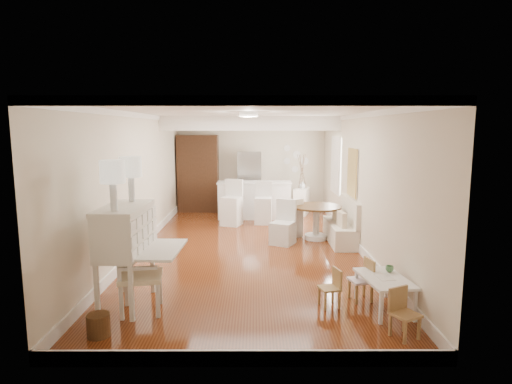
{
  "coord_description": "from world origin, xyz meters",
  "views": [
    {
      "loc": [
        0.12,
        -8.68,
        2.48
      ],
      "look_at": [
        0.14,
        0.3,
        1.15
      ],
      "focal_mm": 30.0,
      "sensor_mm": 36.0,
      "label": 1
    }
  ],
  "objects_px": {
    "wicker_basket": "(98,325)",
    "kids_chair_c": "(405,314)",
    "bar_stool_right": "(263,203)",
    "fridge": "(261,182)",
    "kids_chair_a": "(329,288)",
    "slip_chair_far": "(290,217)",
    "dining_table": "(316,222)",
    "secretary_bureau": "(126,256)",
    "pantry_cabinet": "(198,173)",
    "sideboard": "(301,201)",
    "kids_chair_b": "(361,280)",
    "kids_table": "(384,294)",
    "bar_stool_left": "(231,203)",
    "slip_chair_near": "(283,222)",
    "gustavian_armchair": "(141,275)",
    "breakfast_counter": "(254,200)"
  },
  "relations": [
    {
      "from": "wicker_basket",
      "to": "kids_chair_a",
      "type": "xyz_separation_m",
      "value": [
        2.93,
        0.87,
        0.14
      ]
    },
    {
      "from": "gustavian_armchair",
      "to": "sideboard",
      "type": "distance_m",
      "value": 7.38
    },
    {
      "from": "fridge",
      "to": "slip_chair_far",
      "type": "bearing_deg",
      "value": -78.43
    },
    {
      "from": "slip_chair_far",
      "to": "breakfast_counter",
      "type": "bearing_deg",
      "value": -99.79
    },
    {
      "from": "slip_chair_near",
      "to": "bar_stool_right",
      "type": "height_order",
      "value": "bar_stool_right"
    },
    {
      "from": "sideboard",
      "to": "bar_stool_left",
      "type": "bearing_deg",
      "value": -127.92
    },
    {
      "from": "bar_stool_right",
      "to": "fridge",
      "type": "bearing_deg",
      "value": 95.25
    },
    {
      "from": "gustavian_armchair",
      "to": "kids_chair_c",
      "type": "bearing_deg",
      "value": -111.71
    },
    {
      "from": "dining_table",
      "to": "sideboard",
      "type": "xyz_separation_m",
      "value": [
        -0.02,
        2.89,
        0.0
      ]
    },
    {
      "from": "slip_chair_near",
      "to": "slip_chair_far",
      "type": "distance_m",
      "value": 0.72
    },
    {
      "from": "kids_chair_c",
      "to": "bar_stool_right",
      "type": "xyz_separation_m",
      "value": [
        -1.57,
        6.26,
        0.25
      ]
    },
    {
      "from": "kids_chair_a",
      "to": "fridge",
      "type": "xyz_separation_m",
      "value": [
        -0.86,
        7.1,
        0.62
      ]
    },
    {
      "from": "sideboard",
      "to": "bar_stool_right",
      "type": "bearing_deg",
      "value": -116.06
    },
    {
      "from": "slip_chair_near",
      "to": "breakfast_counter",
      "type": "height_order",
      "value": "breakfast_counter"
    },
    {
      "from": "secretary_bureau",
      "to": "slip_chair_near",
      "type": "height_order",
      "value": "secretary_bureau"
    },
    {
      "from": "wicker_basket",
      "to": "kids_table",
      "type": "relative_size",
      "value": 0.3
    },
    {
      "from": "fridge",
      "to": "pantry_cabinet",
      "type": "bearing_deg",
      "value": 179.1
    },
    {
      "from": "secretary_bureau",
      "to": "sideboard",
      "type": "xyz_separation_m",
      "value": [
        3.17,
        6.57,
        -0.33
      ]
    },
    {
      "from": "wicker_basket",
      "to": "fridge",
      "type": "bearing_deg",
      "value": 75.44
    },
    {
      "from": "wicker_basket",
      "to": "kids_chair_c",
      "type": "height_order",
      "value": "kids_chair_c"
    },
    {
      "from": "sideboard",
      "to": "kids_chair_b",
      "type": "bearing_deg",
      "value": -72.58
    },
    {
      "from": "wicker_basket",
      "to": "slip_chair_far",
      "type": "xyz_separation_m",
      "value": [
        2.7,
        4.87,
        0.31
      ]
    },
    {
      "from": "breakfast_counter",
      "to": "bar_stool_left",
      "type": "relative_size",
      "value": 1.73
    },
    {
      "from": "wicker_basket",
      "to": "pantry_cabinet",
      "type": "distance_m",
      "value": 8.06
    },
    {
      "from": "kids_table",
      "to": "bar_stool_left",
      "type": "distance_m",
      "value": 5.81
    },
    {
      "from": "slip_chair_far",
      "to": "fridge",
      "type": "relative_size",
      "value": 0.5
    },
    {
      "from": "secretary_bureau",
      "to": "pantry_cabinet",
      "type": "distance_m",
      "value": 7.09
    },
    {
      "from": "bar_stool_left",
      "to": "gustavian_armchair",
      "type": "bearing_deg",
      "value": -81.27
    },
    {
      "from": "bar_stool_right",
      "to": "sideboard",
      "type": "relative_size",
      "value": 1.38
    },
    {
      "from": "kids_chair_c",
      "to": "pantry_cabinet",
      "type": "height_order",
      "value": "pantry_cabinet"
    },
    {
      "from": "gustavian_armchair",
      "to": "kids_chair_a",
      "type": "distance_m",
      "value": 2.61
    },
    {
      "from": "secretary_bureau",
      "to": "bar_stool_right",
      "type": "distance_m",
      "value": 5.67
    },
    {
      "from": "slip_chair_far",
      "to": "fridge",
      "type": "height_order",
      "value": "fridge"
    },
    {
      "from": "wicker_basket",
      "to": "bar_stool_right",
      "type": "bearing_deg",
      "value": 71.28
    },
    {
      "from": "slip_chair_near",
      "to": "pantry_cabinet",
      "type": "distance_m",
      "value": 4.52
    },
    {
      "from": "kids_table",
      "to": "kids_chair_a",
      "type": "height_order",
      "value": "kids_chair_a"
    },
    {
      "from": "dining_table",
      "to": "bar_stool_right",
      "type": "height_order",
      "value": "bar_stool_right"
    },
    {
      "from": "slip_chair_near",
      "to": "fridge",
      "type": "bearing_deg",
      "value": 122.41
    },
    {
      "from": "kids_chair_b",
      "to": "pantry_cabinet",
      "type": "xyz_separation_m",
      "value": [
        -3.26,
        6.91,
        0.84
      ]
    },
    {
      "from": "bar_stool_right",
      "to": "sideboard",
      "type": "distance_m",
      "value": 1.72
    },
    {
      "from": "dining_table",
      "to": "slip_chair_far",
      "type": "xyz_separation_m",
      "value": [
        -0.57,
        0.26,
        0.07
      ]
    },
    {
      "from": "dining_table",
      "to": "breakfast_counter",
      "type": "bearing_deg",
      "value": 121.27
    },
    {
      "from": "dining_table",
      "to": "bar_stool_right",
      "type": "bearing_deg",
      "value": 125.93
    },
    {
      "from": "kids_chair_c",
      "to": "kids_chair_a",
      "type": "bearing_deg",
      "value": 101.75
    },
    {
      "from": "dining_table",
      "to": "slip_chair_near",
      "type": "height_order",
      "value": "slip_chair_near"
    },
    {
      "from": "kids_chair_a",
      "to": "kids_chair_b",
      "type": "bearing_deg",
      "value": 98.8
    },
    {
      "from": "wicker_basket",
      "to": "bar_stool_left",
      "type": "bearing_deg",
      "value": 78.08
    },
    {
      "from": "kids_chair_c",
      "to": "fridge",
      "type": "xyz_separation_m",
      "value": [
        -1.61,
        8.01,
        0.6
      ]
    },
    {
      "from": "kids_chair_c",
      "to": "sideboard",
      "type": "height_order",
      "value": "sideboard"
    },
    {
      "from": "kids_chair_c",
      "to": "slip_chair_near",
      "type": "distance_m",
      "value": 4.39
    }
  ]
}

